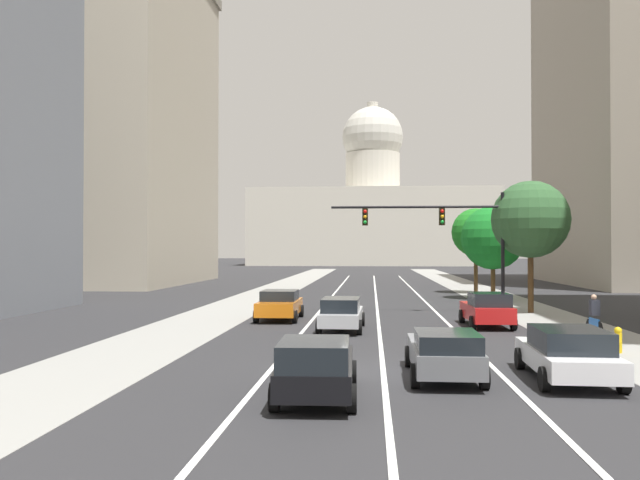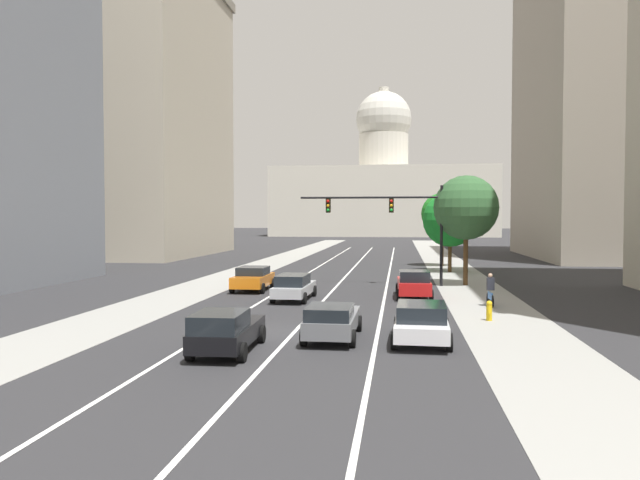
{
  "view_description": "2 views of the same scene",
  "coord_description": "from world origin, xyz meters",
  "px_view_note": "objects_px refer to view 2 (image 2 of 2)",
  "views": [
    {
      "loc": [
        -0.35,
        -19.41,
        3.59
      ],
      "look_at": [
        -2.74,
        11.41,
        4.02
      ],
      "focal_mm": 37.05,
      "sensor_mm": 36.0,
      "label": 1
    },
    {
      "loc": [
        4.18,
        -23.75,
        4.61
      ],
      "look_at": [
        -1.31,
        18.29,
        3.05
      ],
      "focal_mm": 34.38,
      "sensor_mm": 36.0,
      "label": 2
    }
  ],
  "objects_px": {
    "cyclist": "(490,290)",
    "street_tree_near_right": "(442,214)",
    "car_orange": "(253,278)",
    "traffic_signal_mast": "(395,215)",
    "fire_hydrant": "(489,311)",
    "street_tree_mid_right": "(450,220)",
    "car_silver": "(294,286)",
    "capitol_building": "(383,191)",
    "car_black": "(226,330)",
    "car_gray": "(332,320)",
    "street_tree_far_right": "(466,208)",
    "car_red": "(414,284)",
    "car_white": "(421,321)"
  },
  "relations": [
    {
      "from": "capitol_building",
      "to": "fire_hydrant",
      "type": "bearing_deg",
      "value": -86.37
    },
    {
      "from": "cyclist",
      "to": "street_tree_near_right",
      "type": "relative_size",
      "value": 0.25
    },
    {
      "from": "capitol_building",
      "to": "car_gray",
      "type": "distance_m",
      "value": 134.08
    },
    {
      "from": "street_tree_far_right",
      "to": "street_tree_near_right",
      "type": "distance_m",
      "value": 16.52
    },
    {
      "from": "car_white",
      "to": "street_tree_near_right",
      "type": "bearing_deg",
      "value": -3.39
    },
    {
      "from": "capitol_building",
      "to": "car_silver",
      "type": "distance_m",
      "value": 123.44
    },
    {
      "from": "car_black",
      "to": "car_orange",
      "type": "relative_size",
      "value": 1.03
    },
    {
      "from": "cyclist",
      "to": "street_tree_near_right",
      "type": "height_order",
      "value": "street_tree_near_right"
    },
    {
      "from": "capitol_building",
      "to": "car_gray",
      "type": "bearing_deg",
      "value": -89.29
    },
    {
      "from": "car_white",
      "to": "traffic_signal_mast",
      "type": "relative_size",
      "value": 0.49
    },
    {
      "from": "car_red",
      "to": "traffic_signal_mast",
      "type": "distance_m",
      "value": 7.53
    },
    {
      "from": "traffic_signal_mast",
      "to": "cyclist",
      "type": "relative_size",
      "value": 5.62
    },
    {
      "from": "car_white",
      "to": "fire_hydrant",
      "type": "xyz_separation_m",
      "value": [
        3.16,
        5.06,
        -0.3
      ]
    },
    {
      "from": "car_silver",
      "to": "car_red",
      "type": "relative_size",
      "value": 1.09
    },
    {
      "from": "capitol_building",
      "to": "street_tree_mid_right",
      "type": "bearing_deg",
      "value": -85.38
    },
    {
      "from": "car_white",
      "to": "car_black",
      "type": "bearing_deg",
      "value": 114.35
    },
    {
      "from": "street_tree_near_right",
      "to": "car_gray",
      "type": "bearing_deg",
      "value": -100.2
    },
    {
      "from": "car_silver",
      "to": "car_orange",
      "type": "distance_m",
      "value": 5.27
    },
    {
      "from": "car_red",
      "to": "cyclist",
      "type": "bearing_deg",
      "value": -128.82
    },
    {
      "from": "car_orange",
      "to": "street_tree_far_right",
      "type": "bearing_deg",
      "value": -70.79
    },
    {
      "from": "car_gray",
      "to": "fire_hydrant",
      "type": "distance_m",
      "value": 8.21
    },
    {
      "from": "cyclist",
      "to": "traffic_signal_mast",
      "type": "bearing_deg",
      "value": 25.04
    },
    {
      "from": "car_gray",
      "to": "street_tree_far_right",
      "type": "bearing_deg",
      "value": -19.38
    },
    {
      "from": "car_orange",
      "to": "traffic_signal_mast",
      "type": "height_order",
      "value": "traffic_signal_mast"
    },
    {
      "from": "fire_hydrant",
      "to": "street_tree_far_right",
      "type": "height_order",
      "value": "street_tree_far_right"
    },
    {
      "from": "street_tree_far_right",
      "to": "car_red",
      "type": "bearing_deg",
      "value": -117.42
    },
    {
      "from": "car_black",
      "to": "cyclist",
      "type": "xyz_separation_m",
      "value": [
        10.5,
        12.4,
        0.07
      ]
    },
    {
      "from": "traffic_signal_mast",
      "to": "street_tree_near_right",
      "type": "relative_size",
      "value": 1.39
    },
    {
      "from": "capitol_building",
      "to": "cyclist",
      "type": "bearing_deg",
      "value": -85.92
    },
    {
      "from": "car_orange",
      "to": "traffic_signal_mast",
      "type": "xyz_separation_m",
      "value": [
        8.84,
        4.08,
        3.97
      ]
    },
    {
      "from": "street_tree_mid_right",
      "to": "car_silver",
      "type": "bearing_deg",
      "value": -117.78
    },
    {
      "from": "fire_hydrant",
      "to": "street_tree_mid_right",
      "type": "distance_m",
      "value": 25.05
    },
    {
      "from": "car_red",
      "to": "fire_hydrant",
      "type": "xyz_separation_m",
      "value": [
        3.16,
        -7.5,
        -0.35
      ]
    },
    {
      "from": "capitol_building",
      "to": "street_tree_far_right",
      "type": "xyz_separation_m",
      "value": [
        8.62,
        -114.13,
        -5.99
      ]
    },
    {
      "from": "car_red",
      "to": "car_white",
      "type": "distance_m",
      "value": 12.57
    },
    {
      "from": "street_tree_far_right",
      "to": "fire_hydrant",
      "type": "bearing_deg",
      "value": -91.86
    },
    {
      "from": "car_silver",
      "to": "street_tree_near_right",
      "type": "relative_size",
      "value": 0.69
    },
    {
      "from": "street_tree_far_right",
      "to": "car_white",
      "type": "bearing_deg",
      "value": -100.53
    },
    {
      "from": "traffic_signal_mast",
      "to": "street_tree_mid_right",
      "type": "bearing_deg",
      "value": 67.44
    },
    {
      "from": "capitol_building",
      "to": "car_white",
      "type": "height_order",
      "value": "capitol_building"
    },
    {
      "from": "car_red",
      "to": "street_tree_mid_right",
      "type": "relative_size",
      "value": 0.66
    },
    {
      "from": "car_silver",
      "to": "street_tree_far_right",
      "type": "relative_size",
      "value": 0.64
    },
    {
      "from": "car_white",
      "to": "fire_hydrant",
      "type": "relative_size",
      "value": 5.2
    },
    {
      "from": "car_gray",
      "to": "car_orange",
      "type": "xyz_separation_m",
      "value": [
        -6.65,
        14.76,
        0.05
      ]
    },
    {
      "from": "fire_hydrant",
      "to": "cyclist",
      "type": "xyz_separation_m",
      "value": [
        0.7,
        4.55,
        0.39
      ]
    },
    {
      "from": "car_black",
      "to": "cyclist",
      "type": "relative_size",
      "value": 2.64
    },
    {
      "from": "street_tree_mid_right",
      "to": "fire_hydrant",
      "type": "bearing_deg",
      "value": -90.54
    },
    {
      "from": "fire_hydrant",
      "to": "street_tree_mid_right",
      "type": "height_order",
      "value": "street_tree_mid_right"
    },
    {
      "from": "cyclist",
      "to": "street_tree_near_right",
      "type": "distance_m",
      "value": 26.78
    },
    {
      "from": "car_gray",
      "to": "car_white",
      "type": "bearing_deg",
      "value": -90.43
    }
  ]
}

